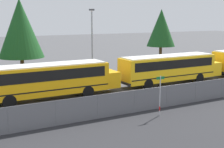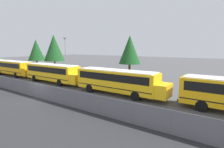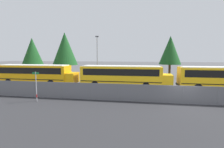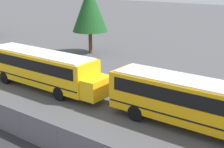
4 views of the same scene
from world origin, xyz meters
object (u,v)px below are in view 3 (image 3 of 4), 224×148
at_px(tree_0, 170,50).
at_px(school_bus_2, 36,73).
at_px(street_sign, 36,86).
at_px(light_pole, 97,56).
at_px(tree_1, 65,49).
at_px(tree_2, 32,52).
at_px(school_bus_3, 123,75).

bearing_deg(tree_0, school_bus_2, -150.48).
bearing_deg(street_sign, light_pole, 82.54).
xyz_separation_m(school_bus_2, tree_1, (0.05, 10.33, 3.95)).
bearing_deg(school_bus_2, tree_2, 125.56).
bearing_deg(street_sign, school_bus_2, 123.63).
bearing_deg(street_sign, school_bus_3, 47.36).
distance_m(school_bus_2, tree_1, 11.06).
bearing_deg(school_bus_2, tree_1, 89.71).
height_order(school_bus_2, tree_1, tree_1).
distance_m(tree_0, tree_1, 21.15).
height_order(tree_1, tree_2, tree_1).
bearing_deg(tree_2, tree_1, 4.64).
bearing_deg(school_bus_2, street_sign, -56.37).
relative_size(school_bus_3, tree_0, 1.49).
distance_m(street_sign, tree_0, 25.90).
distance_m(school_bus_2, street_sign, 10.04).
bearing_deg(tree_2, street_sign, -55.32).
height_order(school_bus_2, light_pole, light_pole).
height_order(school_bus_2, school_bus_3, same).
bearing_deg(tree_0, light_pole, -161.71).
distance_m(street_sign, light_pole, 16.24).
bearing_deg(tree_2, tree_0, 4.50).
xyz_separation_m(tree_0, tree_2, (-28.11, -2.21, -0.23)).
bearing_deg(tree_1, street_sign, -73.58).
distance_m(tree_1, tree_2, 7.07).
distance_m(tree_0, tree_2, 28.19).
height_order(tree_0, tree_1, tree_1).
xyz_separation_m(street_sign, tree_2, (-12.53, 18.11, 3.67)).
bearing_deg(school_bus_2, school_bus_3, -0.23).
relative_size(street_sign, tree_1, 0.32).
height_order(school_bus_3, tree_2, tree_2).
height_order(school_bus_2, tree_2, tree_2).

